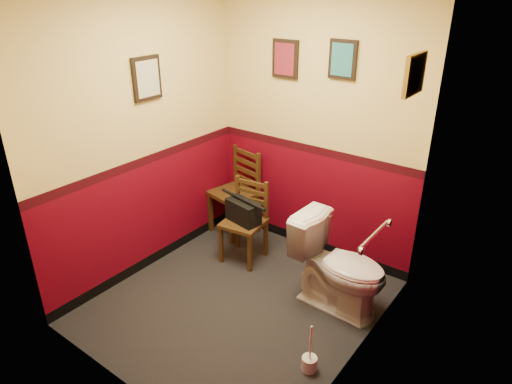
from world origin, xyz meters
TOP-DOWN VIEW (x-y plane):
  - floor at (0.00, 0.00)m, footprint 2.20×2.40m
  - wall_back at (0.00, 1.20)m, footprint 2.20×0.00m
  - wall_front at (0.00, -1.20)m, footprint 2.20×0.00m
  - wall_left at (-1.10, 0.00)m, footprint 0.00×2.40m
  - wall_right at (1.10, 0.00)m, footprint 0.00×2.40m
  - grab_bar at (1.07, 0.25)m, footprint 0.05×0.56m
  - framed_print_back_a at (-0.35, 1.18)m, footprint 0.28×0.04m
  - framed_print_back_b at (0.25, 1.18)m, footprint 0.26×0.04m
  - framed_print_left at (-1.08, 0.10)m, footprint 0.04×0.30m
  - framed_print_right at (1.08, 0.60)m, footprint 0.04×0.34m
  - toilet at (0.72, 0.48)m, footprint 0.85×0.50m
  - toilet_brush at (0.90, -0.30)m, footprint 0.11×0.11m
  - chair_left at (-0.84, 1.01)m, footprint 0.52×0.52m
  - chair_right at (-0.41, 0.62)m, footprint 0.44×0.44m
  - handbag at (-0.41, 0.59)m, footprint 0.38×0.24m
  - tp_stack at (0.13, 1.02)m, footprint 0.23×0.12m

SIDE VIEW (x-z plane):
  - floor at x=0.00m, z-range 0.00..0.00m
  - toilet_brush at x=0.90m, z-range -0.14..0.27m
  - tp_stack at x=0.13m, z-range -0.02..0.18m
  - toilet at x=0.72m, z-range 0.00..0.82m
  - chair_right at x=-0.41m, z-range 0.00..0.83m
  - chair_left at x=-0.84m, z-range 0.00..0.96m
  - handbag at x=-0.41m, z-range 0.42..0.68m
  - grab_bar at x=1.07m, z-range 0.92..0.98m
  - wall_back at x=0.00m, z-range 0.00..2.70m
  - wall_front at x=0.00m, z-range 0.00..2.70m
  - wall_left at x=-1.10m, z-range 0.00..2.70m
  - wall_right at x=1.10m, z-range 0.00..2.70m
  - framed_print_left at x=-1.08m, z-range 1.66..2.04m
  - framed_print_back_a at x=-0.35m, z-range 1.77..2.13m
  - framed_print_back_b at x=0.25m, z-range 1.83..2.17m
  - framed_print_right at x=1.08m, z-range 1.91..2.19m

